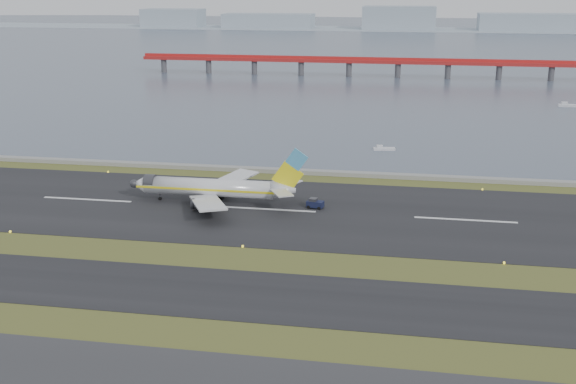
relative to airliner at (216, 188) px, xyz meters
name	(u,v)px	position (x,y,z in m)	size (l,w,h in m)	color
ground	(232,263)	(11.76, -32.29, -3.46)	(1000.00, 1000.00, 0.00)	#38491A
taxiway_strip	(213,292)	(11.76, -44.29, -3.41)	(1000.00, 18.00, 0.10)	black
runway_strip	(268,209)	(11.76, -2.29, -3.41)	(1000.00, 45.00, 0.10)	black
seawall	(292,171)	(11.76, 27.71, -2.96)	(1000.00, 2.50, 1.00)	gray
bay_water	(380,42)	(11.76, 427.71, -3.46)	(1400.00, 800.00, 1.30)	#434F60
red_pier	(398,63)	(31.76, 217.71, 3.82)	(260.00, 5.00, 10.20)	red
far_shoreline	(403,23)	(25.38, 587.71, 2.61)	(1400.00, 80.00, 60.50)	#9AA9B6
airliner	(216,188)	(0.00, 0.00, 0.00)	(38.52, 32.89, 12.80)	silver
pushback_tug	(315,204)	(21.20, 0.31, -2.40)	(3.72, 2.59, 2.18)	#131834
workboat_near	(383,149)	(32.68, 56.99, -3.00)	(6.22, 2.73, 1.46)	silver
workboat_far	(568,105)	(97.71, 142.22, -2.88)	(7.69, 2.79, 1.84)	silver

